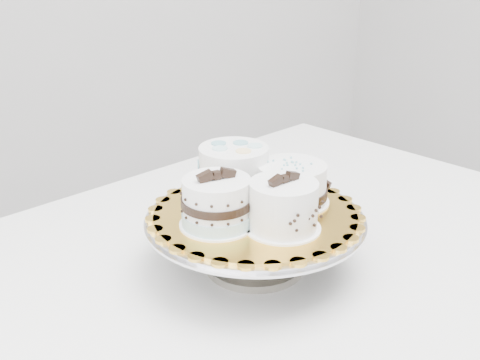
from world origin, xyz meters
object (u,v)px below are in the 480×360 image
cake_banded (217,204)px  cake_ribbon (292,184)px  table (250,290)px  cake_board (255,214)px  cake_swirl (283,207)px  cake_dots (234,171)px  cake_stand (255,232)px

cake_banded → cake_ribbon: 0.14m
table → cake_ribbon: cake_ribbon is taller
cake_board → cake_banded: 0.08m
cake_swirl → cake_banded: (-0.07, 0.06, -0.00)m
table → cake_dots: (-0.01, 0.03, 0.21)m
cake_swirl → cake_dots: cake_swirl is taller
cake_banded → cake_dots: bearing=52.2°
cake_ribbon → cake_swirl: bearing=-156.4°
table → cake_banded: (-0.09, -0.05, 0.20)m
cake_board → cake_ribbon: size_ratio=2.20×
table → cake_stand: cake_stand is taller
table → cake_ribbon: bearing=-50.8°
cake_swirl → cake_banded: bearing=134.0°
cake_swirl → cake_banded: 0.10m
cake_stand → cake_board: 0.03m
cake_banded → cake_ribbon: cake_banded is taller
table → cake_stand: size_ratio=4.07×
cake_swirl → cake_dots: 0.14m
cake_dots → cake_ribbon: cake_dots is taller
table → cake_board: size_ratio=4.44×
table → cake_stand: 0.15m
cake_board → cake_banded: bearing=-176.0°
cake_swirl → cake_dots: (0.01, 0.14, 0.01)m
table → cake_dots: bearing=99.7°
table → cake_banded: 0.23m
cake_stand → cake_swirl: size_ratio=3.07×
cake_dots → cake_banded: bearing=-155.8°
cake_stand → cake_dots: (0.01, 0.08, 0.07)m
table → cake_dots: cake_dots is taller
cake_board → cake_swirl: bearing=-87.2°
table → cake_ribbon: (0.05, -0.04, 0.20)m
cake_ribbon → table: bearing=118.9°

